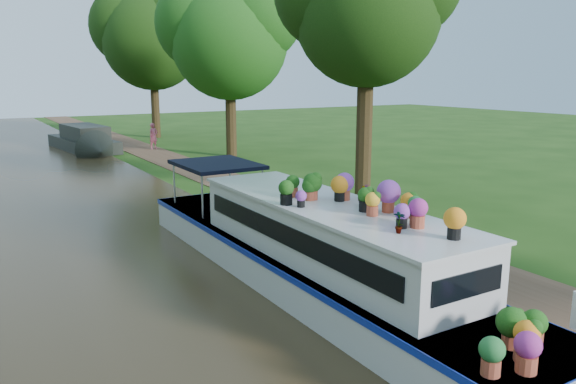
{
  "coord_description": "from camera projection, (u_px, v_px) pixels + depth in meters",
  "views": [
    {
      "loc": [
        -8.28,
        -12.01,
        4.28
      ],
      "look_at": [
        -0.94,
        0.15,
        1.3
      ],
      "focal_mm": 35.0,
      "sensor_mm": 36.0,
      "label": 1
    }
  ],
  "objects": [
    {
      "name": "pedestrian_pink",
      "position": [
        153.0,
        136.0,
        32.49
      ],
      "size": [
        0.63,
        0.51,
        1.5
      ],
      "primitive_type": "imported",
      "rotation": [
        0.0,
        0.0,
        0.32
      ],
      "color": "#E35D8A",
      "rests_on": "towpath"
    },
    {
      "name": "canal_water",
      "position": [
        91.0,
        277.0,
        12.09
      ],
      "size": [
        10.0,
        100.0,
        0.02
      ],
      "primitive_type": "cube",
      "color": "#2D2413",
      "rests_on": "ground"
    },
    {
      "name": "ground",
      "position": [
        321.0,
        236.0,
        15.13
      ],
      "size": [
        100.0,
        100.0,
        0.0
      ],
      "primitive_type": "plane",
      "color": "#1C3E0F",
      "rests_on": "ground"
    },
    {
      "name": "tree_near_mid",
      "position": [
        228.0,
        31.0,
        28.71
      ],
      "size": [
        6.9,
        6.6,
        9.4
      ],
      "color": "black",
      "rests_on": "ground"
    },
    {
      "name": "second_boat",
      "position": [
        85.0,
        141.0,
        31.9
      ],
      "size": [
        2.84,
        7.72,
        1.46
      ],
      "rotation": [
        0.0,
        0.0,
        0.11
      ],
      "color": "black",
      "rests_on": "canal_water"
    },
    {
      "name": "tree_near_far",
      "position": [
        151.0,
        32.0,
        37.55
      ],
      "size": [
        7.59,
        7.26,
        10.3
      ],
      "color": "black",
      "rests_on": "ground"
    },
    {
      "name": "verge_plant",
      "position": [
        257.0,
        202.0,
        18.27
      ],
      "size": [
        0.4,
        0.35,
        0.41
      ],
      "primitive_type": "imported",
      "rotation": [
        0.0,
        0.0,
        -0.08
      ],
      "color": "#34631D",
      "rests_on": "ground"
    },
    {
      "name": "plant_boat",
      "position": [
        327.0,
        254.0,
        10.91
      ],
      "size": [
        2.29,
        13.52,
        2.27
      ],
      "color": "silver",
      "rests_on": "canal_water"
    },
    {
      "name": "tree_near_overhang",
      "position": [
        366.0,
        2.0,
        18.25
      ],
      "size": [
        5.52,
        5.28,
        8.99
      ],
      "color": "black",
      "rests_on": "ground"
    },
    {
      "name": "towpath",
      "position": [
        356.0,
        230.0,
        15.73
      ],
      "size": [
        2.2,
        100.0,
        0.03
      ],
      "primitive_type": "cube",
      "color": "#4D3524",
      "rests_on": "ground"
    }
  ]
}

